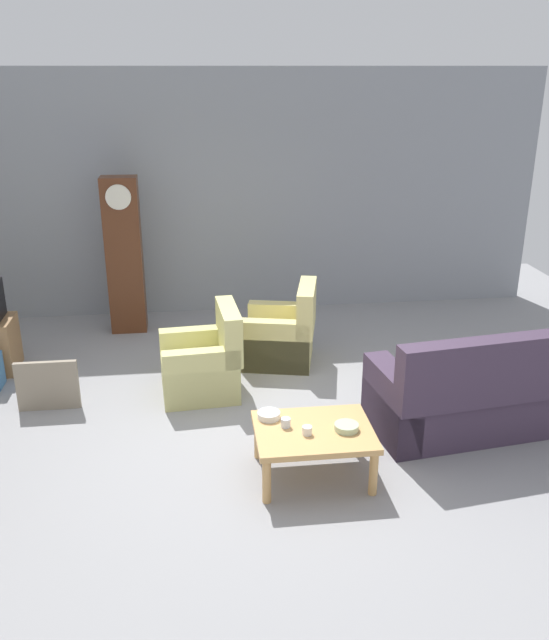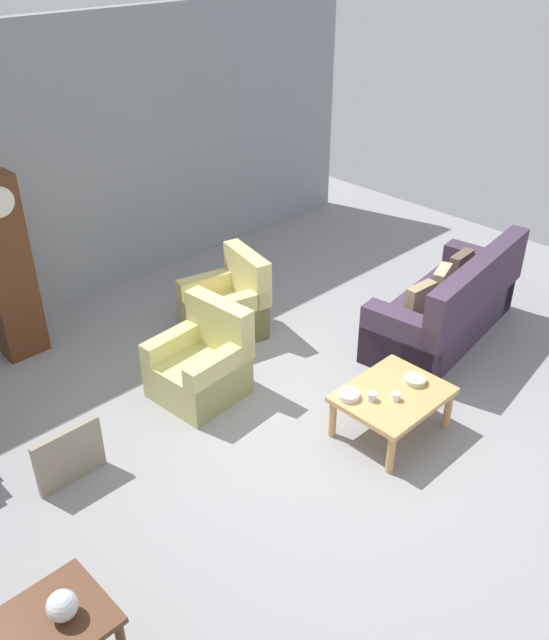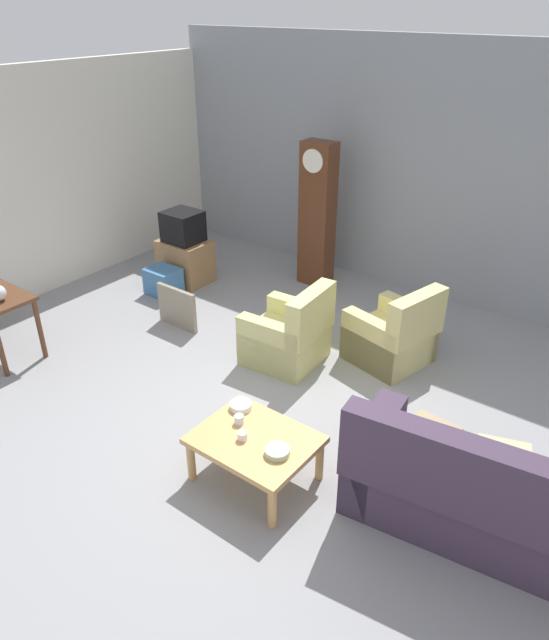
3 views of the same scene
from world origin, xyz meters
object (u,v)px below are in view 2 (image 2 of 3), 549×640
object	(u,v)px
cup_blue_rimmed	(372,396)
cup_white_porcelain	(396,396)
armchair_olive_far	(227,308)
grandfather_clock	(8,269)
couch_floral	(448,308)
armchair_olive_near	(201,366)
bowl_white_stacked	(348,395)
framed_picture_leaning	(70,456)
glass_dome_cloche	(62,606)
bowl_shallow_green	(415,380)
coffee_table_wood	(393,398)

from	to	relation	value
cup_blue_rimmed	cup_white_porcelain	bearing A→B (deg)	-42.53
armchair_olive_far	grandfather_clock	distance (m)	2.30
couch_floral	armchair_olive_near	world-z (taller)	couch_floral
grandfather_clock	armchair_olive_near	bearing A→B (deg)	-64.36
bowl_white_stacked	couch_floral	bearing A→B (deg)	9.36
couch_floral	cup_blue_rimmed	bearing A→B (deg)	-165.55
armchair_olive_far	cup_white_porcelain	world-z (taller)	armchair_olive_far
cup_white_porcelain	cup_blue_rimmed	world-z (taller)	cup_blue_rimmed
framed_picture_leaning	cup_white_porcelain	distance (m)	2.79
couch_floral	bowl_white_stacked	xyz separation A→B (m)	(-2.08, -0.34, 0.10)
cup_blue_rimmed	armchair_olive_far	bearing A→B (deg)	82.86
armchair_olive_near	glass_dome_cloche	world-z (taller)	glass_dome_cloche
cup_white_porcelain	cup_blue_rimmed	xyz separation A→B (m)	(-0.15, 0.14, 0.00)
cup_white_porcelain	cup_blue_rimmed	bearing A→B (deg)	137.47
cup_blue_rimmed	glass_dome_cloche	bearing A→B (deg)	-174.76
framed_picture_leaning	glass_dome_cloche	bearing A→B (deg)	-118.12
armchair_olive_far	framed_picture_leaning	world-z (taller)	armchair_olive_far
cup_white_porcelain	bowl_white_stacked	xyz separation A→B (m)	(-0.27, 0.30, -0.01)
glass_dome_cloche	bowl_white_stacked	xyz separation A→B (m)	(2.94, 0.44, -0.38)
cup_white_porcelain	couch_floral	bearing A→B (deg)	19.66
armchair_olive_near	armchair_olive_far	world-z (taller)	same
couch_floral	cup_white_porcelain	size ratio (longest dim) A/B	27.46
armchair_olive_near	bowl_white_stacked	xyz separation A→B (m)	(0.51, -1.41, 0.15)
armchair_olive_near	cup_white_porcelain	world-z (taller)	armchair_olive_near
glass_dome_cloche	cup_white_porcelain	world-z (taller)	glass_dome_cloche
armchair_olive_near	bowl_shallow_green	distance (m)	2.03
glass_dome_cloche	cup_blue_rimmed	distance (m)	3.10
armchair_olive_near	glass_dome_cloche	distance (m)	3.10
armchair_olive_near	bowl_white_stacked	world-z (taller)	armchair_olive_near
framed_picture_leaning	cup_blue_rimmed	distance (m)	2.58
cup_white_porcelain	bowl_white_stacked	size ratio (longest dim) A/B	0.42
armchair_olive_far	framed_picture_leaning	bearing A→B (deg)	-160.41
framed_picture_leaning	bowl_shallow_green	bearing A→B (deg)	-29.48
framed_picture_leaning	bowl_shallow_green	xyz separation A→B (m)	(2.65, -1.50, 0.20)
bowl_white_stacked	bowl_shallow_green	bearing A→B (deg)	-24.31
armchair_olive_near	bowl_white_stacked	bearing A→B (deg)	-70.10
cup_blue_rimmed	bowl_shallow_green	xyz separation A→B (m)	(0.48, -0.11, -0.01)
armchair_olive_far	glass_dome_cloche	world-z (taller)	glass_dome_cloche
armchair_olive_far	bowl_white_stacked	bearing A→B (deg)	-100.86
armchair_olive_far	coffee_table_wood	distance (m)	2.33
glass_dome_cloche	cup_blue_rimmed	bearing A→B (deg)	5.24
grandfather_clock	bowl_shallow_green	distance (m)	4.15
cup_white_porcelain	coffee_table_wood	bearing A→B (deg)	47.25
coffee_table_wood	grandfather_clock	size ratio (longest dim) A/B	0.49
bowl_white_stacked	armchair_olive_near	bearing A→B (deg)	109.90
cup_blue_rimmed	bowl_shallow_green	size ratio (longest dim) A/B	0.40
grandfather_clock	cup_white_porcelain	size ratio (longest dim) A/B	24.56
armchair_olive_far	cup_white_porcelain	distance (m)	2.41
couch_floral	armchair_olive_near	distance (m)	2.80
grandfather_clock	cup_white_porcelain	bearing A→B (deg)	-64.87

